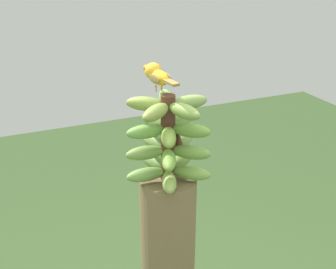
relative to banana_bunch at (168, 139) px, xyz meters
The scene contains 2 objects.
banana_bunch is the anchor object (origin of this frame).
perched_bird 0.20m from the banana_bunch, behind, with size 0.19×0.06×0.08m.
Camera 1 is at (1.15, -0.49, 2.08)m, focal length 47.17 mm.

